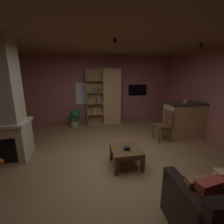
% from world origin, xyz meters
% --- Properties ---
extents(floor, '(5.97, 6.04, 0.02)m').
position_xyz_m(floor, '(0.00, 0.00, -0.01)').
color(floor, olive).
rests_on(floor, ground).
extents(wall_back, '(6.09, 0.06, 2.68)m').
position_xyz_m(wall_back, '(0.00, 3.05, 1.34)').
color(wall_back, '#9E5B56').
rests_on(wall_back, ground).
extents(ceiling, '(5.97, 6.04, 0.02)m').
position_xyz_m(ceiling, '(0.00, 0.00, 2.69)').
color(ceiling, brown).
extents(window_pane_back, '(0.76, 0.01, 0.84)m').
position_xyz_m(window_pane_back, '(-0.57, 3.02, 1.21)').
color(window_pane_back, white).
extents(stone_fireplace, '(1.02, 0.75, 2.68)m').
position_xyz_m(stone_fireplace, '(-2.43, 0.51, 1.21)').
color(stone_fireplace, '#BCAD8E').
rests_on(stone_fireplace, ground).
extents(bookshelf_cabinet, '(1.32, 0.41, 2.15)m').
position_xyz_m(bookshelf_cabinet, '(0.34, 2.78, 1.07)').
color(bookshelf_cabinet, tan).
rests_on(bookshelf_cabinet, ground).
extents(kitchen_bar_counter, '(1.44, 0.62, 1.10)m').
position_xyz_m(kitchen_bar_counter, '(2.53, 0.98, 0.55)').
color(kitchen_bar_counter, tan).
rests_on(kitchen_bar_counter, ground).
extents(tissue_box, '(0.15, 0.15, 0.11)m').
position_xyz_m(tissue_box, '(2.37, 0.92, 1.15)').
color(tissue_box, '#995972').
rests_on(tissue_box, kitchen_bar_counter).
extents(coffee_table, '(0.62, 0.63, 0.40)m').
position_xyz_m(coffee_table, '(0.18, -0.25, 0.32)').
color(coffee_table, brown).
rests_on(coffee_table, ground).
extents(table_book_0, '(0.14, 0.11, 0.03)m').
position_xyz_m(table_book_0, '(0.14, -0.29, 0.41)').
color(table_book_0, brown).
rests_on(table_book_0, coffee_table).
extents(table_book_1, '(0.14, 0.12, 0.02)m').
position_xyz_m(table_book_1, '(0.16, -0.26, 0.44)').
color(table_book_1, '#2D4C8C').
rests_on(table_book_1, coffee_table).
extents(table_book_2, '(0.13, 0.12, 0.03)m').
position_xyz_m(table_book_2, '(0.19, -0.32, 0.47)').
color(table_book_2, black).
rests_on(table_book_2, coffee_table).
extents(dining_chair, '(0.46, 0.46, 0.92)m').
position_xyz_m(dining_chair, '(1.67, 0.83, 0.53)').
color(dining_chair, brown).
rests_on(dining_chair, ground).
extents(potted_floor_plant, '(0.38, 0.38, 0.70)m').
position_xyz_m(potted_floor_plant, '(-1.02, 2.54, 0.38)').
color(potted_floor_plant, '#9E896B').
rests_on(potted_floor_plant, ground).
extents(wall_mounted_tv, '(0.79, 0.06, 0.44)m').
position_xyz_m(wall_mounted_tv, '(1.58, 2.99, 1.32)').
color(wall_mounted_tv, black).
extents(track_light_spot_0, '(0.07, 0.07, 0.09)m').
position_xyz_m(track_light_spot_0, '(-2.13, 0.32, 2.61)').
color(track_light_spot_0, black).
extents(track_light_spot_1, '(0.07, 0.07, 0.09)m').
position_xyz_m(track_light_spot_1, '(0.04, 0.28, 2.61)').
color(track_light_spot_1, black).
extents(track_light_spot_2, '(0.07, 0.07, 0.09)m').
position_xyz_m(track_light_spot_2, '(2.16, 0.34, 2.61)').
color(track_light_spot_2, black).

